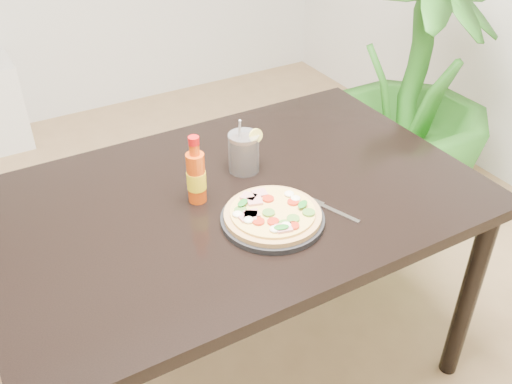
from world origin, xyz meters
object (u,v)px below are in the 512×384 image
houseplant (414,85)px  hot_sauce_bottle (196,176)px  cola_cup (244,153)px  dining_table (236,217)px  pizza (272,214)px  plate (273,219)px  fork (328,208)px

houseplant → hot_sauce_bottle: bearing=-160.3°
hot_sauce_bottle → cola_cup: 0.21m
dining_table → cola_cup: cola_cup is taller
pizza → cola_cup: (0.06, 0.27, 0.03)m
plate → fork: bearing=-9.7°
dining_table → pizza: pizza is taller
plate → houseplant: bearing=29.7°
plate → fork: size_ratio=1.54×
hot_sauce_bottle → fork: bearing=-36.6°
dining_table → houseplant: houseplant is taller
cola_cup → fork: cola_cup is taller
dining_table → plate: (0.03, -0.16, 0.09)m
plate → hot_sauce_bottle: size_ratio=1.37×
cola_cup → fork: (0.10, -0.29, -0.06)m
pizza → dining_table: bearing=98.3°
pizza → hot_sauce_bottle: size_ratio=1.28×
pizza → hot_sauce_bottle: (-0.13, 0.19, 0.05)m
hot_sauce_bottle → cola_cup: (0.19, 0.08, -0.02)m
fork → houseplant: size_ratio=0.14×
hot_sauce_bottle → cola_cup: size_ratio=1.11×
hot_sauce_bottle → cola_cup: hot_sauce_bottle is taller
plate → cola_cup: size_ratio=1.53×
plate → pizza: 0.02m
plate → fork: plate is taller
pizza → houseplant: size_ratio=0.20×
cola_cup → dining_table: bearing=-129.7°
cola_cup → houseplant: 1.13m
dining_table → fork: bearing=-45.2°
plate → hot_sauce_bottle: (-0.13, 0.19, 0.07)m
cola_cup → fork: bearing=-70.6°
dining_table → plate: plate is taller
dining_table → hot_sauce_bottle: bearing=165.0°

